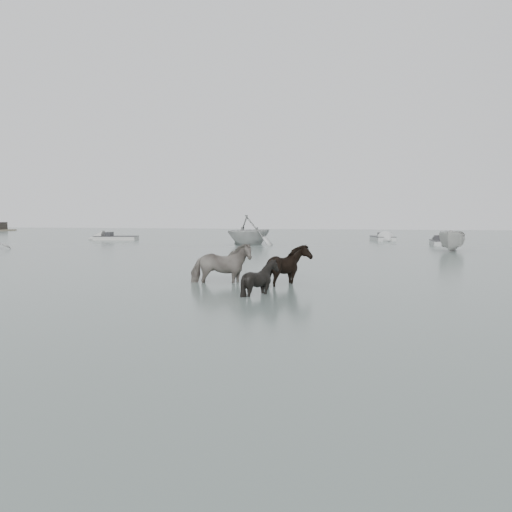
% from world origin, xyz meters
% --- Properties ---
extents(ground, '(140.00, 140.00, 0.00)m').
position_xyz_m(ground, '(0.00, 0.00, 0.00)').
color(ground, '#505F5B').
rests_on(ground, ground).
extents(pony_pinto, '(2.25, 1.38, 1.77)m').
position_xyz_m(pony_pinto, '(-0.41, 2.57, 0.89)').
color(pony_pinto, black).
rests_on(pony_pinto, ground).
extents(pony_dark, '(1.49, 1.71, 1.62)m').
position_xyz_m(pony_dark, '(1.90, 2.54, 0.81)').
color(pony_dark, black).
rests_on(pony_dark, ground).
extents(pony_black, '(1.49, 1.39, 1.36)m').
position_xyz_m(pony_black, '(1.36, 0.51, 0.68)').
color(pony_black, black).
rests_on(pony_black, ground).
extents(rowboat_trail, '(5.87, 6.08, 2.46)m').
position_xyz_m(rowboat_trail, '(-4.39, 24.74, 1.23)').
color(rowboat_trail, '#ADB0AD').
rests_on(rowboat_trail, ground).
extents(boat_small, '(2.55, 4.18, 1.51)m').
position_xyz_m(boat_small, '(9.97, 20.21, 0.76)').
color(boat_small, '#B2B2AE').
rests_on(boat_small, ground).
extents(skiff_port, '(1.65, 4.49, 0.75)m').
position_xyz_m(skiff_port, '(10.38, 26.85, 0.38)').
color(skiff_port, '#A2A5A3').
rests_on(skiff_port, ground).
extents(skiff_outer, '(5.57, 2.48, 0.75)m').
position_xyz_m(skiff_outer, '(-18.18, 29.22, 0.38)').
color(skiff_outer, '#AAAAA5').
rests_on(skiff_outer, ground).
extents(skiff_mid, '(2.53, 4.87, 0.75)m').
position_xyz_m(skiff_mid, '(6.15, 33.57, 0.38)').
color(skiff_mid, '#A8ABA8').
rests_on(skiff_mid, ground).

